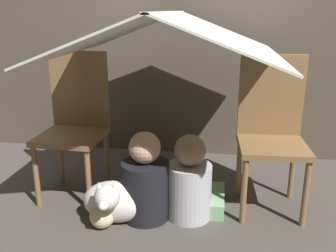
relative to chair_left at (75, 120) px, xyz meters
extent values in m
plane|color=#47423D|center=(0.66, -0.30, -0.53)|extent=(8.80, 8.80, 0.00)
cube|color=#4C4238|center=(0.66, 0.89, 0.72)|extent=(7.00, 0.05, 2.50)
cylinder|color=brown|center=(-0.19, -0.26, -0.32)|extent=(0.04, 0.04, 0.42)
cylinder|color=brown|center=(0.17, -0.27, -0.32)|extent=(0.04, 0.04, 0.42)
cylinder|color=brown|center=(-0.18, 0.10, -0.32)|extent=(0.04, 0.04, 0.42)
cylinder|color=brown|center=(0.18, 0.09, -0.32)|extent=(0.04, 0.04, 0.42)
cube|color=brown|center=(0.00, -0.09, -0.09)|extent=(0.43, 0.43, 0.04)
cube|color=brown|center=(0.00, 0.11, 0.19)|extent=(0.42, 0.04, 0.53)
cylinder|color=brown|center=(1.15, -0.27, -0.32)|extent=(0.04, 0.04, 0.42)
cylinder|color=brown|center=(1.51, -0.26, -0.32)|extent=(0.04, 0.04, 0.42)
cylinder|color=brown|center=(1.13, 0.09, -0.32)|extent=(0.04, 0.04, 0.42)
cylinder|color=brown|center=(1.49, 0.10, -0.32)|extent=(0.04, 0.04, 0.42)
cube|color=brown|center=(1.32, -0.09, -0.09)|extent=(0.44, 0.44, 0.04)
cube|color=brown|center=(1.31, 0.11, 0.19)|extent=(0.42, 0.05, 0.53)
cube|color=silver|center=(0.33, -0.09, 0.58)|extent=(0.67, 1.35, 0.26)
cube|color=silver|center=(0.99, -0.09, 0.58)|extent=(0.67, 1.35, 0.26)
cube|color=silver|center=(0.66, -0.09, 0.71)|extent=(0.04, 1.35, 0.01)
cylinder|color=black|center=(0.55, -0.29, -0.35)|extent=(0.29, 0.29, 0.37)
sphere|color=#D6A884|center=(0.55, -0.29, -0.06)|extent=(0.19, 0.19, 0.19)
cylinder|color=#B2B2B7|center=(0.82, -0.25, -0.36)|extent=(0.28, 0.28, 0.35)
sphere|color=#9E7556|center=(0.82, -0.25, -0.08)|extent=(0.19, 0.19, 0.19)
ellipsoid|color=silver|center=(0.37, -0.36, -0.40)|extent=(0.40, 0.23, 0.26)
sphere|color=silver|center=(0.37, -0.51, -0.29)|extent=(0.15, 0.15, 0.15)
ellipsoid|color=silver|center=(0.37, -0.58, -0.31)|extent=(0.06, 0.07, 0.05)
cone|color=silver|center=(0.33, -0.51, -0.23)|extent=(0.05, 0.05, 0.07)
cone|color=silver|center=(0.42, -0.51, -0.23)|extent=(0.05, 0.05, 0.07)
cube|color=#7FB27F|center=(0.81, -0.11, -0.48)|extent=(0.45, 0.36, 0.10)
sphere|color=beige|center=(0.31, -0.45, -0.46)|extent=(0.15, 0.15, 0.15)
sphere|color=beige|center=(0.31, -0.45, -0.34)|extent=(0.09, 0.09, 0.09)
camera|label=1|loc=(0.99, -2.35, 0.72)|focal=40.00mm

